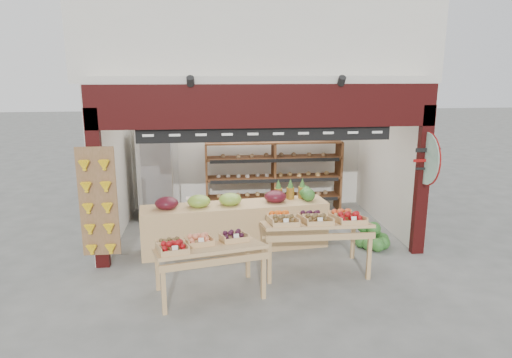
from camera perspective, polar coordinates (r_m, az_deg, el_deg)
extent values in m
plane|color=#60605C|center=(9.05, 0.34, -7.35)|extent=(60.00, 60.00, 0.00)
cube|color=silver|center=(10.88, -1.03, 4.37)|extent=(5.76, 0.18, 3.00)
cube|color=silver|center=(9.35, -17.34, 2.27)|extent=(0.18, 3.38, 3.00)
cube|color=silver|center=(9.91, 16.20, 2.95)|extent=(0.18, 3.38, 3.00)
cube|color=silver|center=(9.07, -0.07, 12.47)|extent=(5.76, 3.38, 0.12)
cube|color=silver|center=(10.21, -0.78, 18.98)|extent=(6.36, 4.60, 2.40)
cube|color=black|center=(7.45, 1.31, 9.11)|extent=(5.70, 0.14, 0.70)
cube|color=black|center=(7.80, -19.20, -1.32)|extent=(0.22, 0.14, 2.65)
cube|color=black|center=(8.46, 20.05, -0.28)|extent=(0.22, 0.14, 2.65)
cube|color=black|center=(7.52, 1.26, 5.71)|extent=(4.20, 0.05, 0.26)
cylinder|color=white|center=(7.58, 1.96, 7.66)|extent=(0.34, 0.05, 0.34)
cube|color=#916342|center=(7.76, -19.10, -2.73)|extent=(0.60, 0.04, 1.80)
cylinder|color=#ABD7BA|center=(8.30, 20.56, 2.43)|extent=(0.04, 0.90, 0.90)
cylinder|color=maroon|center=(8.28, 20.63, 2.40)|extent=(0.01, 0.92, 0.92)
cube|color=brown|center=(10.38, -6.19, 0.02)|extent=(0.05, 0.51, 1.64)
cube|color=brown|center=(10.49, 2.21, 0.23)|extent=(0.05, 0.51, 1.64)
cube|color=brown|center=(10.82, 10.27, 0.42)|extent=(0.05, 0.51, 1.64)
cube|color=brown|center=(10.61, 2.19, -2.19)|extent=(3.07, 0.51, 0.04)
cube|color=brown|center=(10.49, 2.21, 0.23)|extent=(3.07, 0.51, 0.04)
cube|color=brown|center=(10.40, 2.23, 2.70)|extent=(3.07, 0.51, 0.04)
cube|color=brown|center=(10.34, 2.25, 4.65)|extent=(3.07, 0.51, 0.04)
cone|color=brown|center=(10.21, -4.60, 5.30)|extent=(0.32, 0.32, 0.28)
cone|color=brown|center=(10.27, -0.01, 5.38)|extent=(0.32, 0.32, 0.28)
cone|color=brown|center=(10.39, 4.50, 5.44)|extent=(0.32, 0.32, 0.28)
cone|color=brown|center=(10.57, 8.88, 5.45)|extent=(0.32, 0.32, 0.28)
cube|color=silver|center=(10.29, -12.09, 0.62)|extent=(0.85, 0.85, 1.97)
cube|color=silver|center=(9.53, -7.75, -5.23)|extent=(0.45, 0.35, 0.37)
cube|color=silver|center=(9.43, -7.51, -3.29)|extent=(0.40, 0.33, 0.31)
cube|color=#134A20|center=(9.47, -4.38, -5.45)|extent=(0.42, 0.33, 0.31)
cube|color=silver|center=(9.86, -4.60, -4.76)|extent=(0.38, 0.31, 0.28)
cube|color=tan|center=(8.41, -2.57, -5.95)|extent=(3.43, 1.04, 0.85)
ellipsoid|color=#59141E|center=(8.14, -11.11, -2.99)|extent=(0.41, 0.38, 0.23)
ellipsoid|color=#8CB23F|center=(8.17, -7.16, -2.78)|extent=(0.41, 0.38, 0.23)
ellipsoid|color=#8CB23F|center=(8.24, -3.25, -2.56)|extent=(0.41, 0.38, 0.23)
ellipsoid|color=#59141E|center=(8.41, 2.44, -2.21)|extent=(0.41, 0.38, 0.23)
cylinder|color=olive|center=(8.56, 2.80, -1.86)|extent=(0.15, 0.15, 0.22)
cylinder|color=olive|center=(8.63, 4.31, -1.77)|extent=(0.15, 0.15, 0.22)
cylinder|color=olive|center=(8.70, 5.79, -1.67)|extent=(0.15, 0.15, 0.22)
cube|color=tan|center=(6.66, -5.93, -8.62)|extent=(1.68, 1.16, 0.23)
cube|color=tan|center=(6.40, -11.44, -13.83)|extent=(0.07, 0.07, 0.62)
cube|color=tan|center=(6.67, 0.93, -12.33)|extent=(0.07, 0.07, 0.62)
cube|color=tan|center=(7.06, -12.22, -11.16)|extent=(0.07, 0.07, 0.62)
cube|color=tan|center=(7.31, -1.02, -9.94)|extent=(0.07, 0.07, 0.62)
cube|color=tan|center=(7.45, 7.35, -5.65)|extent=(1.70, 0.96, 0.25)
cube|color=tan|center=(7.10, 1.69, -10.38)|extent=(0.06, 0.06, 0.69)
cube|color=tan|center=(7.44, 13.94, -9.63)|extent=(0.06, 0.06, 0.69)
cube|color=tan|center=(7.86, 0.95, -7.95)|extent=(0.06, 0.06, 0.69)
cube|color=tan|center=(8.17, 12.04, -7.41)|extent=(0.06, 0.06, 0.69)
sphere|color=#20541C|center=(8.67, 13.89, -7.82)|extent=(0.26, 0.26, 0.26)
sphere|color=#20541C|center=(8.76, 15.60, -7.69)|extent=(0.26, 0.26, 0.26)
sphere|color=#20541C|center=(8.91, 13.29, -7.19)|extent=(0.26, 0.26, 0.26)
sphere|color=#20541C|center=(9.00, 14.96, -7.07)|extent=(0.26, 0.26, 0.26)
sphere|color=#20541C|center=(8.76, 14.53, -6.02)|extent=(0.26, 0.26, 0.26)
sphere|color=#20541C|center=(8.63, 14.97, -7.97)|extent=(0.26, 0.26, 0.26)
sphere|color=#20541C|center=(8.76, 13.02, -7.54)|extent=(0.26, 0.26, 0.26)
sphere|color=#20541C|center=(8.85, 13.33, -5.75)|extent=(0.26, 0.26, 0.26)
sphere|color=#20541C|center=(8.92, 15.49, -7.29)|extent=(0.26, 0.26, 0.26)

